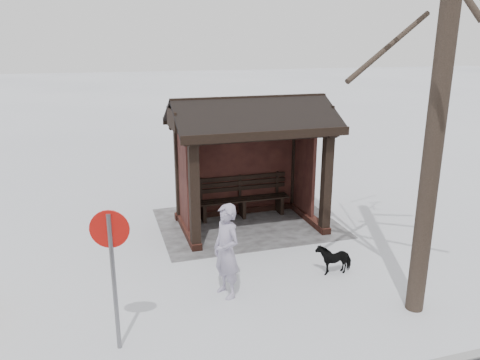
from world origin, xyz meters
name	(u,v)px	position (x,y,z in m)	size (l,w,h in m)	color
ground	(250,226)	(0.00, 0.00, 0.00)	(120.00, 120.00, 0.00)	silver
trampled_patch	(247,223)	(0.00, -0.20, 0.01)	(4.20, 3.20, 0.02)	gray
bus_shelter	(248,136)	(0.00, -0.16, 2.17)	(3.60, 2.40, 3.09)	#361B13
pedestrian	(226,251)	(1.36, 2.88, 0.83)	(0.61, 0.40, 1.67)	#9D94AE
dog	(334,258)	(-0.82, 2.65, 0.28)	(0.30, 0.67, 0.57)	black
road_sign	(111,250)	(3.23, 3.83, 1.54)	(0.53, 0.17, 2.11)	slate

